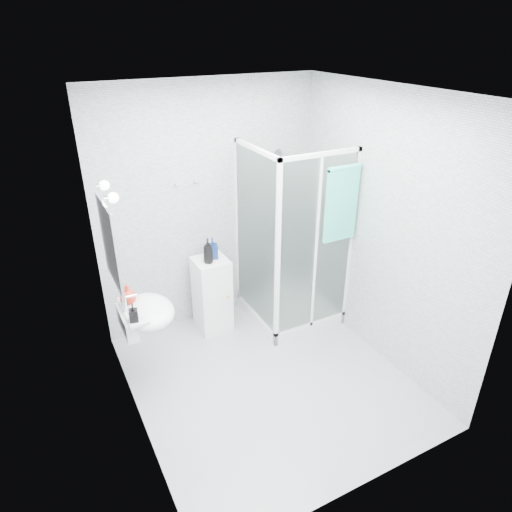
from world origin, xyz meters
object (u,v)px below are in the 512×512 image
soap_dispenser_orange (128,294)px  hand_towel (342,202)px  shampoo_bottle_b (213,248)px  shower_enclosure (288,286)px  wall_basin (145,313)px  soap_dispenser_black (133,313)px  storage_cabinet (212,294)px  shampoo_bottle_a (208,251)px

soap_dispenser_orange → hand_towel: bearing=-5.3°
hand_towel → shampoo_bottle_b: size_ratio=3.38×
shower_enclosure → hand_towel: shower_enclosure is taller
wall_basin → soap_dispenser_black: bearing=-125.2°
hand_towel → soap_dispenser_black: (-2.09, -0.09, -0.56)m
hand_towel → shampoo_bottle_b: 1.39m
storage_cabinet → shampoo_bottle_b: 0.53m
shower_enclosure → soap_dispenser_orange: shower_enclosure is taller
shower_enclosure → shampoo_bottle_a: bearing=165.2°
shower_enclosure → wall_basin: size_ratio=3.57×
soap_dispenser_orange → soap_dispenser_black: size_ratio=1.14×
shampoo_bottle_b → soap_dispenser_black: bearing=-142.4°
hand_towel → soap_dispenser_orange: (-2.07, 0.19, -0.55)m
wall_basin → hand_towel: size_ratio=0.74×
storage_cabinet → hand_towel: size_ratio=1.11×
shower_enclosure → wall_basin: (-1.66, -0.32, 0.35)m
shampoo_bottle_b → shampoo_bottle_a: bearing=-137.2°
shampoo_bottle_a → wall_basin: bearing=-146.7°
storage_cabinet → hand_towel: bearing=-31.8°
soap_dispenser_black → shampoo_bottle_b: bearing=37.6°
hand_towel → shampoo_bottle_b: hand_towel is taller
storage_cabinet → shampoo_bottle_b: size_ratio=3.76×
shampoo_bottle_a → soap_dispenser_orange: shampoo_bottle_a is taller
shampoo_bottle_a → hand_towel: bearing=-28.4°
storage_cabinet → soap_dispenser_orange: soap_dispenser_orange is taller
shampoo_bottle_a → soap_dispenser_orange: size_ratio=1.47×
shampoo_bottle_a → shampoo_bottle_b: size_ratio=1.19×
shampoo_bottle_b → shower_enclosure: bearing=-21.5°
soap_dispenser_orange → shower_enclosure: bearing=6.7°
wall_basin → soap_dispenser_black: size_ratio=3.55×
shower_enclosure → shampoo_bottle_b: (-0.75, 0.30, 0.50)m
shampoo_bottle_a → soap_dispenser_black: size_ratio=1.69×
hand_towel → shampoo_bottle_a: size_ratio=2.84×
hand_towel → soap_dispenser_black: 2.17m
storage_cabinet → shampoo_bottle_b: shampoo_bottle_b is taller
shampoo_bottle_b → soap_dispenser_orange: size_ratio=1.24×
storage_cabinet → hand_towel: 1.69m
storage_cabinet → shampoo_bottle_a: size_ratio=3.15×
storage_cabinet → soap_dispenser_black: (-0.98, -0.76, 0.52)m
hand_towel → soap_dispenser_orange: hand_towel is taller
shower_enclosure → soap_dispenser_black: bearing=-164.5°
hand_towel → wall_basin: bearing=177.5°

